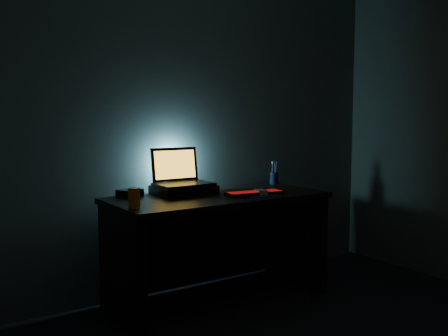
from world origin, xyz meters
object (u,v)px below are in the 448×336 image
object	(u,v)px
laptop	(180,176)
mouse	(261,192)
keyboard	(255,193)
router	(130,193)
pen_cup	(274,178)
juice_glass	(134,198)

from	to	relation	value
laptop	mouse	size ratio (longest dim) A/B	3.61
keyboard	router	size ratio (longest dim) A/B	2.29
laptop	router	world-z (taller)	laptop
laptop	router	xyz separation A→B (m)	(-0.36, 0.05, -0.10)
keyboard	router	world-z (taller)	router
keyboard	pen_cup	xyz separation A→B (m)	(0.47, 0.37, 0.04)
pen_cup	juice_glass	distance (m)	1.41
mouse	router	xyz separation A→B (m)	(-0.78, 0.43, 0.00)
pen_cup	juice_glass	xyz separation A→B (m)	(-1.36, -0.37, 0.01)
mouse	juice_glass	size ratio (longest dim) A/B	0.89
mouse	router	distance (m)	0.89
juice_glass	mouse	bearing A→B (deg)	-1.54
laptop	keyboard	xyz separation A→B (m)	(0.39, -0.36, -0.11)
juice_glass	pen_cup	bearing A→B (deg)	15.11
mouse	juice_glass	bearing A→B (deg)	-166.67
keyboard	mouse	distance (m)	0.04
keyboard	mouse	xyz separation A→B (m)	(0.04, -0.02, 0.01)
juice_glass	router	distance (m)	0.43
router	keyboard	bearing A→B (deg)	-51.70
router	laptop	bearing A→B (deg)	-31.16
laptop	keyboard	world-z (taller)	laptop
mouse	pen_cup	world-z (taller)	pen_cup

